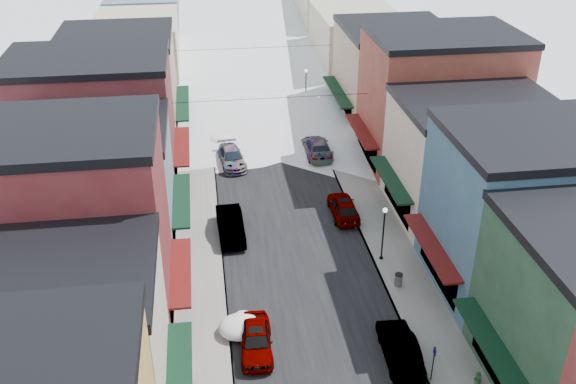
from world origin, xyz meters
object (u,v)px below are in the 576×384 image
object	(u,v)px
car_silver_sedan	(256,340)
streetlamp_near	(384,227)
car_dark_hatch	(231,225)
car_green_sedan	(400,348)
trash_can	(398,280)

from	to	relation	value
car_silver_sedan	streetlamp_near	world-z (taller)	streetlamp_near
car_dark_hatch	car_green_sedan	distance (m)	16.20
car_green_sedan	car_dark_hatch	bearing A→B (deg)	-56.46
car_dark_hatch	trash_can	xyz separation A→B (m)	(10.15, -7.64, -0.24)
car_dark_hatch	car_silver_sedan	bearing A→B (deg)	-89.00
car_silver_sedan	streetlamp_near	size ratio (longest dim) A/B	1.11
car_silver_sedan	streetlamp_near	bearing A→B (deg)	42.45
trash_can	streetlamp_near	size ratio (longest dim) A/B	0.22
car_dark_hatch	car_green_sedan	xyz separation A→B (m)	(8.35, -13.89, -0.06)
car_dark_hatch	car_green_sedan	size ratio (longest dim) A/B	1.07
car_green_sedan	trash_can	xyz separation A→B (m)	(1.80, 6.24, -0.19)
car_dark_hatch	streetlamp_near	size ratio (longest dim) A/B	1.29
car_dark_hatch	trash_can	world-z (taller)	car_dark_hatch
trash_can	streetlamp_near	bearing A→B (deg)	94.89
car_silver_sedan	trash_can	size ratio (longest dim) A/B	5.03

